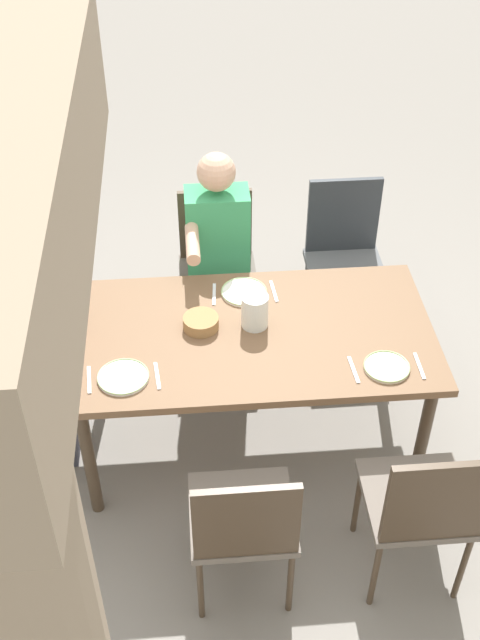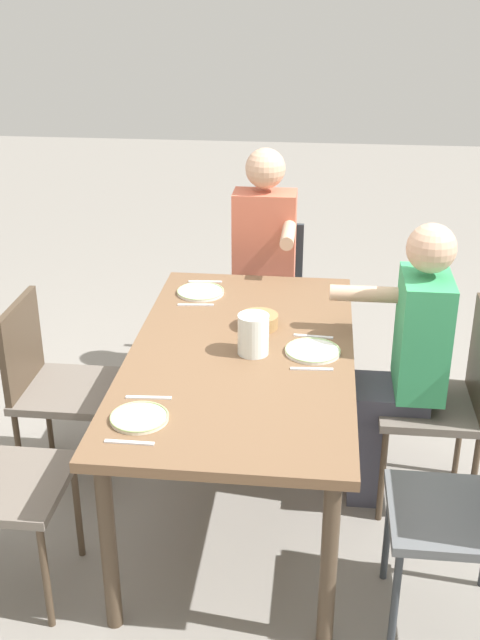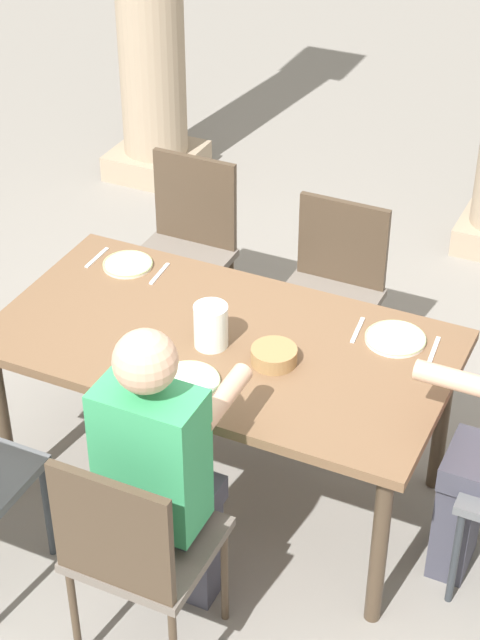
% 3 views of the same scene
% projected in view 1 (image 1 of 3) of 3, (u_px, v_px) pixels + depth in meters
% --- Properties ---
extents(ground_plane, '(16.00, 16.00, 0.00)m').
position_uv_depth(ground_plane, '(250.00, 438.00, 4.22)').
color(ground_plane, gray).
extents(dining_table, '(1.73, 0.93, 0.76)m').
position_uv_depth(dining_table, '(251.00, 343.00, 3.77)').
color(dining_table, brown).
rests_on(dining_table, ground).
extents(chair_west_north, '(0.44, 0.44, 0.94)m').
position_uv_depth(chair_west_north, '(424.00, 504.00, 3.23)').
color(chair_west_north, '#6A6158').
rests_on(chair_west_north, ground).
extents(chair_west_south, '(0.44, 0.44, 0.97)m').
position_uv_depth(chair_west_south, '(344.00, 252.00, 4.57)').
color(chair_west_south, '#5B5E61').
rests_on(chair_west_south, ground).
extents(chair_mid_north, '(0.44, 0.44, 0.87)m').
position_uv_depth(chair_mid_north, '(243.00, 521.00, 3.21)').
color(chair_mid_north, '#6A6158').
rests_on(chair_mid_north, ground).
extents(chair_mid_south, '(0.44, 0.44, 0.93)m').
position_uv_depth(chair_mid_south, '(217.00, 260.00, 4.53)').
color(chair_mid_south, '#6A6158').
rests_on(chair_mid_south, ground).
extents(diner_woman_green, '(0.35, 0.49, 1.29)m').
position_uv_depth(diner_woman_green, '(218.00, 259.00, 4.28)').
color(diner_woman_green, '#3F3F4C').
rests_on(diner_woman_green, ground).
extents(diner_man_white, '(0.50, 0.35, 1.35)m').
position_uv_depth(diner_man_white, '(15.00, 349.00, 3.68)').
color(diner_man_white, '#3F3F4C').
rests_on(diner_man_white, ground).
extents(plate_0, '(0.21, 0.21, 0.02)m').
position_uv_depth(plate_0, '(387.00, 367.00, 3.53)').
color(plate_0, silver).
rests_on(plate_0, dining_table).
extents(fork_0, '(0.02, 0.17, 0.01)m').
position_uv_depth(fork_0, '(419.00, 366.00, 3.54)').
color(fork_0, silver).
rests_on(fork_0, dining_table).
extents(spoon_0, '(0.03, 0.17, 0.01)m').
position_uv_depth(spoon_0, '(354.00, 370.00, 3.53)').
color(spoon_0, silver).
rests_on(spoon_0, dining_table).
extents(plate_1, '(0.23, 0.23, 0.02)m').
position_uv_depth(plate_1, '(244.00, 292.00, 3.95)').
color(plate_1, white).
rests_on(plate_1, dining_table).
extents(fork_1, '(0.03, 0.17, 0.01)m').
position_uv_depth(fork_1, '(274.00, 291.00, 3.96)').
color(fork_1, silver).
rests_on(fork_1, dining_table).
extents(spoon_1, '(0.03, 0.17, 0.01)m').
position_uv_depth(spoon_1, '(214.00, 294.00, 3.94)').
color(spoon_1, silver).
rests_on(spoon_1, dining_table).
extents(plate_2, '(0.23, 0.23, 0.02)m').
position_uv_depth(plate_2, '(123.00, 377.00, 3.48)').
color(plate_2, white).
rests_on(plate_2, dining_table).
extents(fork_2, '(0.03, 0.17, 0.01)m').
position_uv_depth(fork_2, '(157.00, 376.00, 3.50)').
color(fork_2, silver).
rests_on(fork_2, dining_table).
extents(spoon_2, '(0.03, 0.17, 0.01)m').
position_uv_depth(spoon_2, '(89.00, 380.00, 3.48)').
color(spoon_2, silver).
rests_on(spoon_2, dining_table).
extents(water_pitcher, '(0.13, 0.13, 0.17)m').
position_uv_depth(water_pitcher, '(255.00, 312.00, 3.72)').
color(water_pitcher, white).
rests_on(water_pitcher, dining_table).
extents(bread_basket, '(0.17, 0.17, 0.06)m').
position_uv_depth(bread_basket, '(201.00, 322.00, 3.73)').
color(bread_basket, '#9E7547').
rests_on(bread_basket, dining_table).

